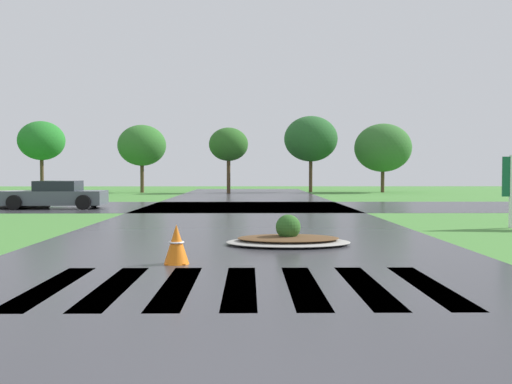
{
  "coord_description": "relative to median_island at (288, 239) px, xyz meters",
  "views": [
    {
      "loc": [
        0.13,
        -3.52,
        1.64
      ],
      "look_at": [
        0.3,
        10.45,
        1.14
      ],
      "focal_mm": 40.07,
      "sensor_mm": 36.0,
      "label": 1
    }
  ],
  "objects": [
    {
      "name": "background_treeline",
      "position": [
        -7.04,
        31.74,
        3.83
      ],
      "size": [
        38.58,
        6.86,
        6.34
      ],
      "color": "#4C3823",
      "rests_on": "ground"
    },
    {
      "name": "asphalt_cross_road",
      "position": [
        -1.0,
        13.9,
        -0.14
      ],
      "size": [
        90.0,
        8.53,
        0.01
      ],
      "primitive_type": "cube",
      "color": "#35353A",
      "rests_on": "ground"
    },
    {
      "name": "traffic_cone",
      "position": [
        -2.16,
        -2.64,
        0.2
      ],
      "size": [
        0.45,
        0.45,
        0.71
      ],
      "color": "orange",
      "rests_on": "ground"
    },
    {
      "name": "asphalt_roadway",
      "position": [
        -1.0,
        0.8,
        -0.14
      ],
      "size": [
        9.47,
        80.0,
        0.01
      ],
      "primitive_type": "cube",
      "color": "#35353A",
      "rests_on": "ground"
    },
    {
      "name": "car_dark_suv",
      "position": [
        -9.48,
        12.79,
        0.44
      ],
      "size": [
        4.36,
        2.31,
        1.23
      ],
      "rotation": [
        0.0,
        0.0,
        3.18
      ],
      "color": "#4C545B",
      "rests_on": "ground"
    },
    {
      "name": "median_island",
      "position": [
        0.0,
        0.0,
        0.0
      ],
      "size": [
        2.79,
        1.81,
        0.68
      ],
      "color": "#9E9B93",
      "rests_on": "ground"
    },
    {
      "name": "drainage_pipe_stack",
      "position": [
        -11.4,
        12.74,
        0.26
      ],
      "size": [
        3.17,
        0.95,
        0.8
      ],
      "color": "#9E9B93",
      "rests_on": "ground"
    },
    {
      "name": "crosswalk_stripes",
      "position": [
        -1.0,
        -4.63,
        -0.14
      ],
      "size": [
        5.85,
        3.13,
        0.01
      ],
      "color": "white",
      "rests_on": "ground"
    }
  ]
}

